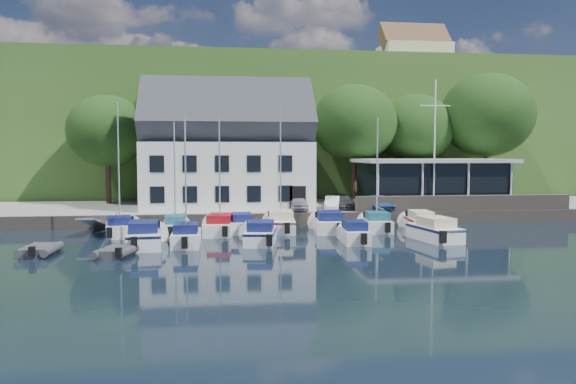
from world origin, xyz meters
The scene contains 36 objects.
ground centered at (0.00, 0.00, 0.00)m, with size 180.00×180.00×0.00m, color black.
quay centered at (0.00, 17.50, 0.50)m, with size 60.00×13.00×1.00m, color gray.
quay_face centered at (0.00, 11.00, 0.50)m, with size 60.00×0.30×1.00m, color #675C52.
hillside centered at (0.00, 62.00, 8.00)m, with size 160.00×75.00×16.00m, color #2A5520.
field_patch centered at (8.00, 70.00, 16.15)m, with size 50.00×30.00×0.30m, color #566231.
farmhouse centered at (22.00, 52.00, 20.10)m, with size 10.40×7.00×8.20m, color beige, non-canonical shape.
harbor_building centered at (-7.00, 16.50, 5.35)m, with size 14.40×8.20×8.70m, color white, non-canonical shape.
club_pavilion centered at (11.00, 16.00, 3.05)m, with size 13.20×7.20×4.10m, color black, non-canonical shape.
seawall centered at (12.00, 11.40, 1.60)m, with size 18.00×0.50×1.20m, color #675C52.
gangway centered at (-16.50, 9.00, 0.00)m, with size 1.20×6.00×1.40m, color silver, non-canonical shape.
car_silver centered at (-1.43, 12.80, 1.60)m, with size 1.42×3.53×1.20m, color #BBBBC0.
car_white centered at (1.49, 13.32, 1.54)m, with size 1.15×3.31×1.09m, color white.
car_dgrey centered at (2.44, 13.72, 1.58)m, with size 1.62×3.98×1.16m, color #333338.
car_blue centered at (5.24, 12.74, 1.63)m, with size 1.46×3.69×1.26m, color #315795.
flagpole centered at (9.93, 12.73, 6.32)m, with size 2.55×0.20×10.64m, color white, non-canonical shape.
tree_0 centered at (-17.86, 21.38, 5.96)m, with size 7.26×7.26×9.93m, color black, non-canonical shape.
tree_1 centered at (-11.58, 22.41, 6.88)m, with size 8.60×8.60×11.76m, color black, non-canonical shape.
tree_2 centered at (-2.53, 21.73, 5.89)m, with size 7.15×7.15×9.77m, color black, non-canonical shape.
tree_3 centered at (5.30, 21.41, 6.61)m, with size 8.21×8.21×11.22m, color black, non-canonical shape.
tree_4 centered at (11.83, 22.61, 6.25)m, with size 7.68×7.68×10.50m, color black, non-canonical shape.
tree_5 centered at (18.70, 21.24, 7.26)m, with size 9.16×9.16×12.51m, color black, non-canonical shape.
boat_r1_0 centered at (-14.46, 7.15, 4.16)m, with size 1.97×5.07×8.31m, color white, non-canonical shape.
boat_r1_1 centered at (-10.78, 7.43, 4.15)m, with size 1.75×5.67×8.30m, color white, non-canonical shape.
boat_r1_2 centered at (-7.71, 7.12, 4.34)m, with size 2.00×6.15×8.69m, color white, non-canonical shape.
boat_r1_3 centered at (-6.17, 7.92, 0.69)m, with size 1.75×5.40×1.39m, color white, non-canonical shape.
boat_r1_4 centered at (-3.39, 7.94, 4.65)m, with size 2.14×6.41×9.31m, color white, non-canonical shape.
boat_r1_5 centered at (0.05, 7.43, 0.74)m, with size 2.17×5.95×1.48m, color white, non-canonical shape.
boat_r1_6 centered at (3.51, 7.28, 4.34)m, with size 1.96×5.29×8.69m, color white, non-canonical shape.
boat_r1_7 centered at (6.82, 7.55, 0.71)m, with size 1.75×6.53×1.42m, color white, non-canonical shape.
boat_r2_0 centered at (-12.25, 2.49, 0.79)m, with size 2.15×6.51×1.57m, color white, non-canonical shape.
boat_r2_1 centered at (-9.76, 2.51, 4.28)m, with size 1.80×5.40×8.56m, color white, non-canonical shape.
boat_r2_2 centered at (-5.21, 2.84, 0.72)m, with size 1.94×5.71×1.43m, color white, non-canonical shape.
boat_r2_3 centered at (0.69, 2.53, 0.70)m, with size 1.67×5.11×1.39m, color white, non-canonical shape.
boat_r2_4 centered at (6.00, 2.64, 0.77)m, with size 2.11×6.03×1.54m, color white, non-canonical shape.
dinghy_0 centered at (-17.64, 0.37, 0.36)m, with size 1.84×3.06×0.71m, color #36363B, non-canonical shape.
dinghy_1 centered at (-13.32, -0.59, 0.35)m, with size 1.81×3.01×0.70m, color #36363B, non-canonical shape.
Camera 1 is at (-7.79, -31.78, 5.64)m, focal length 35.00 mm.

